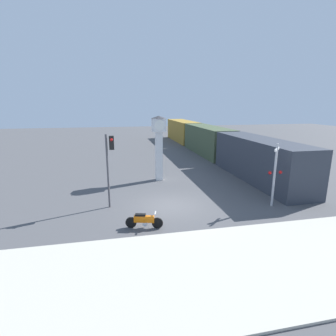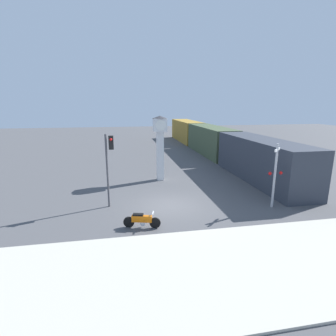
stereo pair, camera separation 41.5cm
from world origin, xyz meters
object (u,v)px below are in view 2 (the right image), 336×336
(traffic_light, at_px, (109,158))
(railroad_crossing_signal, at_px, (275,173))
(motorcycle, at_px, (142,220))
(freight_train, at_px, (211,140))
(clock_tower, at_px, (160,138))

(traffic_light, bearing_deg, railroad_crossing_signal, -10.87)
(traffic_light, height_order, railroad_crossing_signal, traffic_light)
(traffic_light, bearing_deg, motorcycle, -63.62)
(railroad_crossing_signal, bearing_deg, freight_train, 82.65)
(clock_tower, bearing_deg, railroad_crossing_signal, -50.70)
(motorcycle, xyz_separation_m, clock_tower, (2.25, 8.43, 3.03))
(freight_train, relative_size, traffic_light, 8.07)
(motorcycle, height_order, freight_train, freight_train)
(motorcycle, bearing_deg, freight_train, 76.02)
(railroad_crossing_signal, bearing_deg, motorcycle, -170.52)
(motorcycle, bearing_deg, traffic_light, 130.93)
(freight_train, relative_size, railroad_crossing_signal, 9.21)
(motorcycle, bearing_deg, railroad_crossing_signal, 24.04)
(clock_tower, bearing_deg, traffic_light, -126.21)
(freight_train, height_order, traffic_light, traffic_light)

